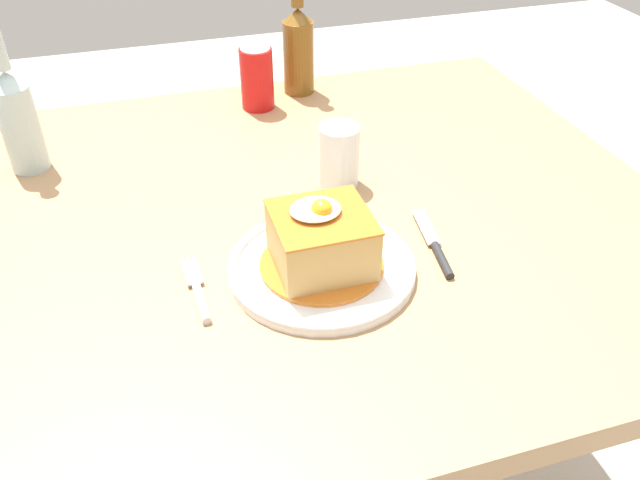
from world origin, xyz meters
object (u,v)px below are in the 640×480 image
at_px(soda_can, 257,78).
at_px(beer_bottle_amber, 298,46).
at_px(drinking_glass, 339,160).
at_px(main_plate, 324,266).
at_px(beer_bottle_clear, 17,116).
at_px(fork, 198,293).
at_px(knife, 437,250).

distance_m(soda_can, beer_bottle_amber, 0.12).
bearing_deg(drinking_glass, main_plate, -113.13).
relative_size(soda_can, drinking_glass, 1.18).
bearing_deg(beer_bottle_amber, soda_can, -153.37).
bearing_deg(beer_bottle_clear, fork, -61.85).
distance_m(beer_bottle_clear, drinking_glass, 0.54).
relative_size(fork, soda_can, 1.14).
height_order(main_plate, soda_can, soda_can).
relative_size(main_plate, soda_can, 2.12).
xyz_separation_m(fork, beer_bottle_amber, (0.31, 0.60, 0.09)).
bearing_deg(main_plate, beer_bottle_amber, 77.68).
xyz_separation_m(soda_can, beer_bottle_amber, (0.10, 0.05, 0.04)).
distance_m(main_plate, fork, 0.18).
height_order(soda_can, beer_bottle_clear, beer_bottle_clear).
relative_size(main_plate, knife, 1.59).
bearing_deg(knife, soda_can, 103.94).
bearing_deg(knife, main_plate, 176.83).
bearing_deg(beer_bottle_clear, main_plate, -46.39).
distance_m(beer_bottle_amber, drinking_glass, 0.39).
bearing_deg(beer_bottle_amber, fork, -117.05).
bearing_deg(fork, knife, -1.26).
height_order(soda_can, beer_bottle_amber, beer_bottle_amber).
xyz_separation_m(beer_bottle_amber, drinking_glass, (-0.04, -0.38, -0.05)).
height_order(knife, soda_can, soda_can).
height_order(soda_can, drinking_glass, soda_can).
relative_size(soda_can, beer_bottle_amber, 0.47).
height_order(beer_bottle_clear, beer_bottle_amber, same).
xyz_separation_m(main_plate, beer_bottle_clear, (-0.40, 0.42, 0.09)).
distance_m(beer_bottle_clear, beer_bottle_amber, 0.56).
relative_size(main_plate, fork, 1.86).
bearing_deg(knife, fork, 178.74).
bearing_deg(knife, beer_bottle_clear, 142.89).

